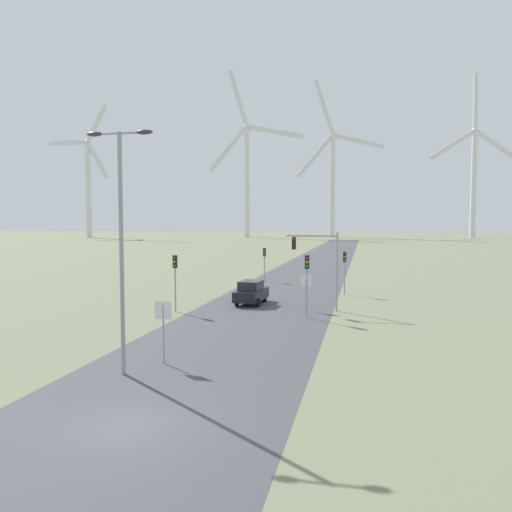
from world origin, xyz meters
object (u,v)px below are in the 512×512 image
at_px(traffic_light_post_near_left, 175,270).
at_px(traffic_light_post_mid_left, 264,257).
at_px(stop_sign_near, 163,320).
at_px(wind_turbine_far_left, 88,178).
at_px(wind_turbine_right, 474,170).
at_px(wind_turbine_left, 247,167).
at_px(streetlamp, 121,224).
at_px(traffic_light_post_near_right, 307,272).
at_px(car_approaching, 251,292).
at_px(stop_sign_far, 306,286).
at_px(wind_turbine_center, 332,172).
at_px(traffic_light_mast_overhead, 319,256).
at_px(traffic_light_post_mid_right, 345,263).

xyz_separation_m(traffic_light_post_near_left, traffic_light_post_mid_left, (2.63, 19.07, -0.30)).
xyz_separation_m(stop_sign_near, wind_turbine_far_left, (-101.19, 163.26, 21.98)).
distance_m(traffic_light_post_near_left, wind_turbine_right, 195.90).
height_order(wind_turbine_far_left, wind_turbine_left, wind_turbine_left).
height_order(streetlamp, traffic_light_post_mid_left, streetlamp).
height_order(traffic_light_post_mid_left, wind_turbine_far_left, wind_turbine_far_left).
xyz_separation_m(streetlamp, traffic_light_post_near_left, (-3.31, 14.24, -3.35)).
distance_m(stop_sign_near, traffic_light_post_near_left, 13.19).
bearing_deg(stop_sign_near, traffic_light_post_near_right, 67.14).
distance_m(traffic_light_post_mid_left, car_approaching, 14.84).
xyz_separation_m(stop_sign_far, wind_turbine_center, (-9.68, 176.35, 25.29)).
height_order(stop_sign_far, traffic_light_mast_overhead, traffic_light_mast_overhead).
bearing_deg(wind_turbine_left, streetlamp, -78.16).
bearing_deg(streetlamp, stop_sign_near, 60.56).
distance_m(wind_turbine_far_left, wind_turbine_right, 156.97).
bearing_deg(traffic_light_mast_overhead, wind_turbine_left, 105.15).
bearing_deg(traffic_light_post_mid_right, traffic_light_mast_overhead, -100.13).
bearing_deg(stop_sign_near, traffic_light_mast_overhead, 69.73).
relative_size(traffic_light_post_mid_right, wind_turbine_left, 0.05).
bearing_deg(wind_turbine_far_left, stop_sign_near, -58.21).
xyz_separation_m(traffic_light_post_near_right, wind_turbine_right, (46.65, 186.44, 24.45)).
height_order(stop_sign_near, stop_sign_far, stop_sign_near).
distance_m(stop_sign_near, car_approaching, 16.90).
xyz_separation_m(stop_sign_near, traffic_light_post_near_right, (5.09, 12.06, 1.09)).
bearing_deg(car_approaching, wind_turbine_left, 103.54).
distance_m(traffic_light_post_near_right, car_approaching, 7.19).
relative_size(traffic_light_mast_overhead, wind_turbine_far_left, 0.11).
bearing_deg(stop_sign_near, wind_turbine_right, 75.39).
bearing_deg(traffic_light_post_mid_right, traffic_light_post_mid_left, 138.07).
bearing_deg(streetlamp, traffic_light_mast_overhead, 68.68).
height_order(traffic_light_post_near_right, traffic_light_post_mid_right, traffic_light_post_near_right).
distance_m(car_approaching, wind_turbine_left, 172.26).
xyz_separation_m(wind_turbine_far_left, wind_turbine_left, (61.59, 18.84, 5.00)).
xyz_separation_m(traffic_light_mast_overhead, car_approaching, (-5.41, 1.72, -3.07)).
xyz_separation_m(streetlamp, wind_turbine_far_left, (-100.16, 165.09, 17.66)).
distance_m(streetlamp, wind_turbine_left, 189.30).
xyz_separation_m(streetlamp, stop_sign_far, (5.73, 16.77, -4.51)).
height_order(traffic_light_mast_overhead, wind_turbine_left, wind_turbine_left).
distance_m(stop_sign_near, traffic_light_post_mid_left, 31.53).
distance_m(streetlamp, wind_turbine_center, 194.27).
xyz_separation_m(traffic_light_post_near_left, wind_turbine_right, (56.07, 186.09, 24.56)).
bearing_deg(stop_sign_far, traffic_light_post_mid_left, 111.17).
xyz_separation_m(stop_sign_near, wind_turbine_left, (-39.60, 182.10, 26.99)).
xyz_separation_m(traffic_light_mast_overhead, wind_turbine_right, (46.14, 183.36, 23.53)).
bearing_deg(wind_turbine_center, stop_sign_far, -86.86).
height_order(traffic_light_post_near_left, wind_turbine_far_left, wind_turbine_far_left).
distance_m(streetlamp, traffic_light_post_near_right, 15.52).
distance_m(car_approaching, wind_turbine_far_left, 179.56).
bearing_deg(stop_sign_far, car_approaching, 156.87).
distance_m(traffic_light_post_mid_left, wind_turbine_far_left, 166.48).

